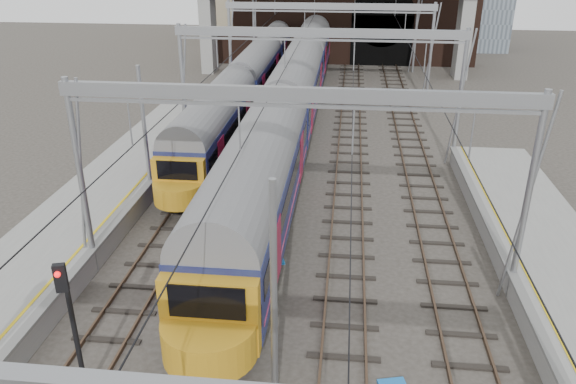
# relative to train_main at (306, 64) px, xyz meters

# --- Properties ---
(tracks) EXTENTS (14.40, 80.00, 0.22)m
(tracks) POSITION_rel_train_main_xyz_m (2.00, -22.83, -2.63)
(tracks) COLOR #4C3828
(tracks) RESTS_ON ground
(overhead_line) EXTENTS (16.80, 80.00, 8.00)m
(overhead_line) POSITION_rel_train_main_xyz_m (2.00, -16.34, 3.92)
(overhead_line) COLOR gray
(overhead_line) RESTS_ON ground
(retaining_wall) EXTENTS (28.00, 2.75, 9.00)m
(retaining_wall) POSITION_rel_train_main_xyz_m (3.40, 14.10, 1.68)
(retaining_wall) COLOR #311D16
(retaining_wall) RESTS_ON ground
(train_main) EXTENTS (3.07, 70.89, 5.19)m
(train_main) POSITION_rel_train_main_xyz_m (0.00, 0.00, 0.00)
(train_main) COLOR black
(train_main) RESTS_ON ground
(train_second) EXTENTS (2.60, 45.21, 4.55)m
(train_second) POSITION_rel_train_main_xyz_m (-4.00, -2.39, -0.28)
(train_second) COLOR black
(train_second) RESTS_ON ground
(signal_near_left) EXTENTS (0.36, 0.46, 4.60)m
(signal_near_left) POSITION_rel_train_main_xyz_m (-3.63, -36.45, 0.27)
(signal_near_left) COLOR black
(signal_near_left) RESTS_ON ground
(equip_cover_a) EXTENTS (1.09, 0.89, 0.11)m
(equip_cover_a) POSITION_rel_train_main_xyz_m (-0.73, -31.09, -2.59)
(equip_cover_a) COLOR blue
(equip_cover_a) RESTS_ON ground
(equip_cover_b) EXTENTS (0.96, 0.81, 0.10)m
(equip_cover_b) POSITION_rel_train_main_xyz_m (0.98, -28.36, -2.60)
(equip_cover_b) COLOR blue
(equip_cover_b) RESTS_ON ground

